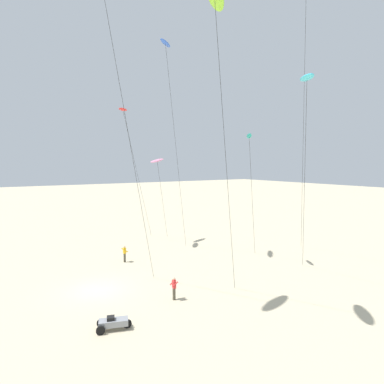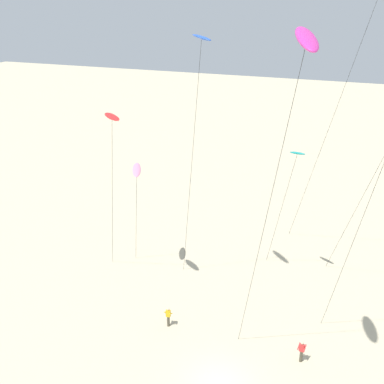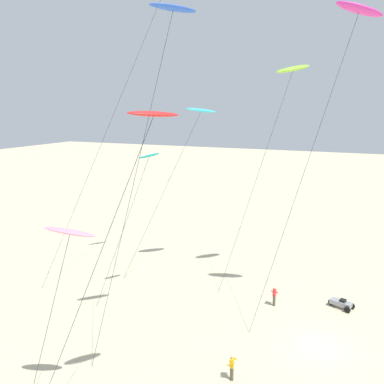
% 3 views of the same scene
% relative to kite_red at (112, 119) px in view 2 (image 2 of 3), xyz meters
% --- Properties ---
extents(ground_plane, '(260.00, 260.00, 0.00)m').
position_rel_kite_red_xyz_m(ground_plane, '(11.10, -6.59, -15.70)').
color(ground_plane, beige).
extents(kite_red, '(5.21, 6.25, 16.12)m').
position_rel_kite_red_xyz_m(kite_red, '(0.00, 0.00, 0.00)').
color(kite_red, red).
rests_on(kite_red, ground).
extents(kite_teal, '(3.71, 4.44, 12.66)m').
position_rel_kite_red_xyz_m(kite_teal, '(12.69, 7.50, -3.61)').
color(kite_teal, teal).
rests_on(kite_teal, ground).
extents(kite_magenta, '(5.45, 7.36, 23.28)m').
position_rel_kite_red_xyz_m(kite_magenta, '(15.30, -7.28, 6.75)').
color(kite_magenta, '#D8339E').
rests_on(kite_magenta, ground).
extents(kite_pink, '(2.63, 3.57, 10.59)m').
position_rel_kite_red_xyz_m(kite_pink, '(-0.50, 4.45, -5.58)').
color(kite_pink, pink).
rests_on(kite_pink, ground).
extents(kite_blue, '(4.62, 5.58, 21.91)m').
position_rel_kite_red_xyz_m(kite_blue, '(6.34, 2.11, 5.63)').
color(kite_blue, blue).
rests_on(kite_blue, ground).
extents(kite_flyer_nearest, '(0.55, 0.52, 1.67)m').
position_rel_kite_red_xyz_m(kite_flyer_nearest, '(5.36, -2.17, -14.80)').
color(kite_flyer_nearest, '#4C4738').
rests_on(kite_flyer_nearest, ground).
extents(kite_flyer_middle, '(0.59, 0.57, 1.67)m').
position_rel_kite_red_xyz_m(kite_flyer_middle, '(15.85, -2.41, -14.80)').
color(kite_flyer_middle, '#4C4738').
rests_on(kite_flyer_middle, ground).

